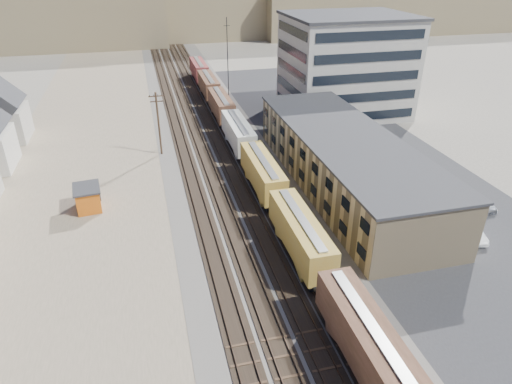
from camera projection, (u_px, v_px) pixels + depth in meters
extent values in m
plane|color=#6B6356|center=(298.00, 335.00, 38.43)|extent=(300.00, 300.00, 0.00)
cube|color=#4C4742|center=(207.00, 132.00, 81.23)|extent=(18.00, 200.00, 0.06)
cube|color=#71654E|center=(85.00, 167.00, 68.34)|extent=(24.00, 180.00, 0.03)
cube|color=#232326|center=(357.00, 152.00, 73.15)|extent=(26.00, 120.00, 0.04)
cube|color=black|center=(179.00, 134.00, 80.11)|extent=(2.60, 200.00, 0.08)
cube|color=#38281E|center=(175.00, 134.00, 79.90)|extent=(0.08, 200.00, 0.16)
cube|color=#38281E|center=(183.00, 133.00, 80.21)|extent=(0.08, 200.00, 0.16)
cube|color=black|center=(196.00, 133.00, 80.76)|extent=(2.60, 200.00, 0.08)
cube|color=#38281E|center=(192.00, 132.00, 80.55)|extent=(0.08, 200.00, 0.16)
cube|color=#38281E|center=(200.00, 132.00, 80.86)|extent=(0.08, 200.00, 0.16)
cube|color=black|center=(213.00, 131.00, 81.41)|extent=(2.60, 200.00, 0.08)
cube|color=#38281E|center=(209.00, 131.00, 81.20)|extent=(0.08, 200.00, 0.16)
cube|color=#38281E|center=(217.00, 130.00, 81.51)|extent=(0.08, 200.00, 0.16)
cube|color=black|center=(228.00, 130.00, 82.02)|extent=(2.60, 200.00, 0.08)
cube|color=#38281E|center=(224.00, 130.00, 81.80)|extent=(0.08, 200.00, 0.16)
cube|color=#38281E|center=(232.00, 129.00, 82.11)|extent=(0.08, 200.00, 0.16)
cube|color=black|center=(338.00, 316.00, 39.40)|extent=(2.20, 2.20, 0.90)
cube|color=#452D1D|center=(367.00, 341.00, 34.04)|extent=(3.00, 13.34, 3.40)
cube|color=#B7B7B2|center=(370.00, 323.00, 33.21)|extent=(0.90, 12.32, 0.16)
cube|color=black|center=(317.00, 280.00, 43.72)|extent=(2.20, 2.20, 0.90)
cube|color=black|center=(285.00, 225.00, 52.41)|extent=(2.20, 2.20, 0.90)
cube|color=#B1882E|center=(300.00, 233.00, 47.06)|extent=(3.00, 13.34, 3.40)
cube|color=#B7B7B2|center=(301.00, 218.00, 46.22)|extent=(0.90, 12.33, 0.16)
cube|color=black|center=(273.00, 204.00, 56.73)|extent=(2.20, 2.20, 0.90)
cube|color=black|center=(253.00, 170.00, 65.42)|extent=(2.20, 2.20, 0.90)
cube|color=#B1882E|center=(263.00, 172.00, 60.07)|extent=(3.00, 13.34, 3.40)
cube|color=#B7B7B2|center=(263.00, 159.00, 59.24)|extent=(0.90, 12.33, 0.16)
cube|color=black|center=(245.00, 157.00, 69.75)|extent=(2.20, 2.20, 0.90)
cube|color=black|center=(232.00, 134.00, 78.44)|extent=(2.20, 2.20, 0.90)
cube|color=#B6B6AA|center=(238.00, 132.00, 73.09)|extent=(3.00, 13.34, 3.40)
cube|color=#B7B7B2|center=(238.00, 122.00, 72.25)|extent=(0.90, 12.33, 0.16)
cube|color=black|center=(227.00, 124.00, 82.76)|extent=(2.20, 2.20, 0.90)
cube|color=black|center=(217.00, 108.00, 91.45)|extent=(2.20, 2.20, 0.90)
cube|color=#452D1D|center=(221.00, 105.00, 86.10)|extent=(3.00, 13.34, 3.40)
cube|color=#B7B7B2|center=(221.00, 95.00, 85.27)|extent=(0.90, 12.33, 0.16)
cube|color=black|center=(213.00, 101.00, 95.78)|extent=(2.20, 2.20, 0.90)
cube|color=black|center=(206.00, 88.00, 104.47)|extent=(2.20, 2.20, 0.90)
cube|color=#452D1D|center=(209.00, 84.00, 99.12)|extent=(3.00, 13.34, 3.40)
cube|color=#B7B7B2|center=(208.00, 76.00, 98.28)|extent=(0.90, 12.32, 0.16)
cube|color=black|center=(202.00, 83.00, 108.79)|extent=(2.20, 2.20, 0.90)
cube|color=black|center=(197.00, 73.00, 117.48)|extent=(2.20, 2.20, 0.90)
cube|color=maroon|center=(199.00, 69.00, 112.13)|extent=(3.00, 13.34, 3.40)
cube|color=#B7B7B2|center=(199.00, 61.00, 111.30)|extent=(0.90, 12.32, 0.16)
cube|color=tan|center=(344.00, 162.00, 61.44)|extent=(12.00, 40.00, 7.00)
cube|color=#2D2D30|center=(347.00, 136.00, 59.75)|extent=(12.40, 40.40, 0.30)
cube|color=black|center=(302.00, 175.00, 60.74)|extent=(0.12, 36.00, 1.20)
cube|color=black|center=(303.00, 154.00, 59.33)|extent=(0.12, 36.00, 1.20)
cube|color=#9E998E|center=(346.00, 66.00, 87.36)|extent=(22.00, 18.00, 18.00)
cube|color=#2D2D30|center=(350.00, 15.00, 83.05)|extent=(22.60, 18.60, 0.50)
cube|color=black|center=(291.00, 70.00, 84.97)|extent=(0.12, 16.00, 16.00)
cube|color=black|center=(367.00, 78.00, 79.61)|extent=(20.00, 0.12, 16.00)
cylinder|color=#382619|center=(159.00, 124.00, 70.20)|extent=(0.32, 0.32, 10.00)
cube|color=#382619|center=(156.00, 96.00, 68.14)|extent=(2.20, 0.14, 0.14)
cube|color=#382619|center=(156.00, 101.00, 68.51)|extent=(1.90, 0.14, 0.14)
cylinder|color=black|center=(160.00, 95.00, 68.20)|extent=(0.08, 0.08, 0.22)
cylinder|color=black|center=(228.00, 67.00, 86.88)|extent=(0.16, 0.16, 18.00)
cube|color=black|center=(227.00, 26.00, 83.36)|extent=(1.20, 0.08, 0.08)
cube|color=#9E998E|center=(2.00, 124.00, 76.87)|extent=(8.00, 8.00, 5.50)
cube|color=brown|center=(391.00, 6.00, 182.13)|extent=(110.00, 38.00, 18.00)
cube|color=#C45912|center=(88.00, 199.00, 56.60)|extent=(3.20, 4.03, 2.80)
cube|color=#2D2D30|center=(86.00, 188.00, 55.90)|extent=(3.61, 4.44, 0.23)
cube|color=black|center=(100.00, 196.00, 57.00)|extent=(0.20, 0.94, 0.93)
imported|color=white|center=(471.00, 231.00, 51.16)|extent=(2.44, 5.16, 1.64)
imported|color=#AFB1B7|center=(479.00, 209.00, 55.86)|extent=(4.91, 2.19, 1.40)
imported|color=navy|center=(347.00, 139.00, 76.26)|extent=(4.94, 5.62, 1.44)
imported|color=silver|center=(361.00, 103.00, 94.28)|extent=(3.62, 5.34, 1.69)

